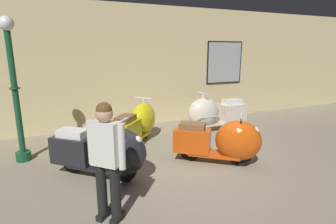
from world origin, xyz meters
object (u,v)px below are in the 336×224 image
object	(u,v)px
scooter_1	(138,123)
lamppost	(15,88)
visitor_0	(107,155)
scooter_2	(224,141)
scooter_0	(106,152)
scooter_3	(213,113)

from	to	relation	value
scooter_1	lamppost	size ratio (longest dim) A/B	0.58
visitor_0	scooter_2	bearing A→B (deg)	-24.39
scooter_2	visitor_0	bearing A→B (deg)	-121.25
scooter_1	scooter_2	world-z (taller)	scooter_1
scooter_2	lamppost	world-z (taller)	lamppost
scooter_0	scooter_1	bearing A→B (deg)	97.51
scooter_0	scooter_3	world-z (taller)	scooter_3
scooter_1	scooter_2	size ratio (longest dim) A/B	1.00
scooter_0	scooter_2	xyz separation A→B (m)	(2.18, -0.28, -0.02)
scooter_3	scooter_2	bearing A→B (deg)	62.12
scooter_1	visitor_0	world-z (taller)	visitor_0
scooter_2	scooter_0	bearing A→B (deg)	-149.47
scooter_3	visitor_0	bearing A→B (deg)	39.56
lamppost	visitor_0	world-z (taller)	lamppost
scooter_0	scooter_2	size ratio (longest dim) A/B	1.02
scooter_0	lamppost	world-z (taller)	lamppost
scooter_2	scooter_3	xyz separation A→B (m)	(1.00, 1.98, 0.03)
scooter_3	lamppost	bearing A→B (deg)	2.51
scooter_2	scooter_1	bearing A→B (deg)	159.87
scooter_3	lamppost	xyz separation A→B (m)	(-4.59, -0.29, 0.98)
scooter_1	visitor_0	bearing A→B (deg)	-162.11
lamppost	visitor_0	size ratio (longest dim) A/B	1.77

